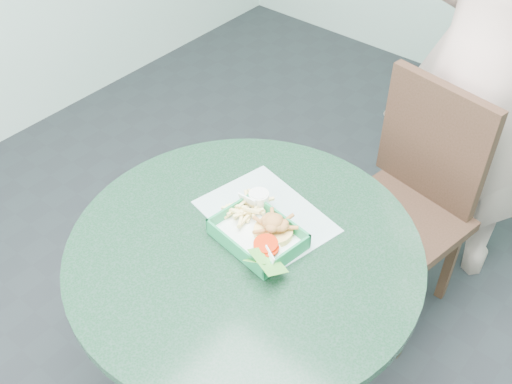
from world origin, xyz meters
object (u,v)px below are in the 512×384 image
Objects in this scene: sauce_ramekin at (253,202)px; crab_sandwich at (273,229)px; diner_person at (502,1)px; food_basket at (258,242)px; dining_chair at (411,192)px; cafe_table at (245,290)px.

crab_sandwich is at bearing -22.87° from sauce_ramekin.
food_basket is at bearing 70.86° from diner_person.
diner_person is at bearing 96.05° from dining_chair.
cafe_table is 0.26m from sauce_ramekin.
food_basket is at bearing -90.67° from dining_chair.
crab_sandwich reaches higher than sauce_ramekin.
dining_chair is 8.53× the size of crab_sandwich.
diner_person is (0.02, 0.34, 0.61)m from dining_chair.
dining_chair reaches higher than food_basket.
food_basket is 0.13m from sauce_ramekin.
dining_chair reaches higher than cafe_table.
food_basket is (0.01, 0.04, 0.19)m from cafe_table.
food_basket reaches higher than cafe_table.
cafe_table is at bearing 70.40° from diner_person.
diner_person is 1.05m from sauce_ramekin.
sauce_ramekin reaches higher than food_basket.
crab_sandwich reaches higher than food_basket.
sauce_ramekin is at bearing 120.72° from cafe_table.
diner_person is at bearing 81.11° from cafe_table.
cafe_table is 0.24m from crab_sandwich.
crab_sandwich is at bearing -89.53° from dining_chair.
cafe_table is 4.15× the size of food_basket.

